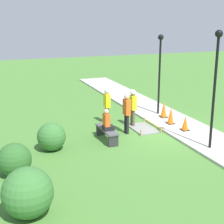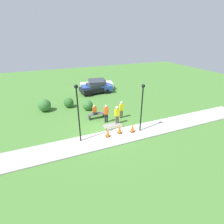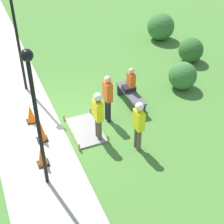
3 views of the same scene
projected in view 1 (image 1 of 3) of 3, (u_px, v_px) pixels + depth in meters
ground_plane at (166, 134)px, 15.00m from camera, size 60.00×60.00×0.00m
sidewalk at (188, 130)px, 15.37m from camera, size 28.00×2.24×0.10m
wet_concrete_patch at (143, 128)px, 15.63m from camera, size 1.69×1.02×0.26m
traffic_cone_near_patch at (185, 123)px, 15.09m from camera, size 0.34×0.34×0.65m
traffic_cone_far_patch at (171, 116)px, 16.00m from camera, size 0.34×0.34×0.78m
traffic_cone_sidewalk_edge at (164, 110)px, 17.04m from camera, size 0.34×0.34×0.78m
park_bench at (107, 132)px, 14.11m from camera, size 1.69×0.44×0.51m
person_seated_on_bench at (107, 122)px, 13.80m from camera, size 0.36×0.44×0.89m
worker_supervisor at (133, 105)px, 15.74m from camera, size 0.40×0.25×1.75m
worker_assistant at (107, 103)px, 16.22m from camera, size 0.40×0.25×1.72m
bystander_in_orange_shirt at (127, 111)px, 14.82m from camera, size 0.40×0.23×1.75m
lamppost_near at (160, 63)px, 17.09m from camera, size 0.28×0.28×4.01m
lamppost_far at (216, 74)px, 12.41m from camera, size 0.28×0.28×4.41m
shrub_rounded_near at (51, 137)px, 13.04m from camera, size 1.09×1.09×1.09m
shrub_rounded_mid at (28, 193)px, 8.65m from camera, size 1.33×1.33×1.33m
shrub_rounded_far at (15, 160)px, 10.94m from camera, size 1.09×1.09×1.09m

